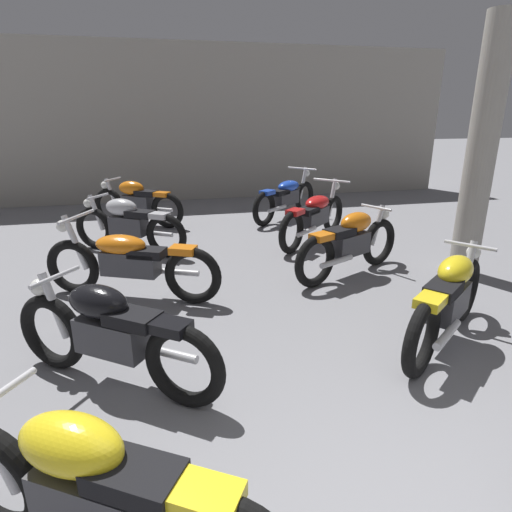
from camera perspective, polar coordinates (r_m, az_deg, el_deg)
The scene contains 11 objects.
back_wall at distance 10.91m, azimuth -8.03°, elevation 16.86°, with size 12.93×0.24×3.60m, color #9E998E.
support_pillar at distance 6.21m, azimuth 27.54°, elevation 11.94°, with size 0.36×0.36×3.20m, color #9E998E.
motorcycle_left_row_0 at distance 2.35m, azimuth -20.43°, elevation -27.31°, with size 1.73×1.13×0.88m.
motorcycle_left_row_1 at distance 3.59m, azimuth -18.57°, elevation -9.65°, with size 1.65×1.25×0.88m.
motorcycle_left_row_2 at distance 5.19m, azimuth -16.36°, elevation -0.72°, with size 2.02×1.07×0.97m.
motorcycle_left_row_3 at distance 6.90m, azimuth -16.53°, elevation 4.06°, with size 1.72×1.15×0.88m.
motorcycle_left_row_4 at distance 8.60m, azimuth -15.46°, elevation 6.93°, with size 1.71×1.16×0.88m.
motorcycle_right_row_1 at distance 4.37m, azimuth 24.07°, elevation -5.21°, with size 1.63×1.28×0.88m.
motorcycle_right_row_2 at distance 5.83m, azimuth 12.34°, elevation 1.80°, with size 1.82×0.96×0.88m.
motorcycle_right_row_3 at distance 7.27m, azimuth 7.73°, elevation 5.33°, with size 1.67×1.55×0.97m.
motorcycle_right_row_4 at distance 8.83m, azimuth 3.99°, elevation 7.81°, with size 1.73×1.49×0.97m.
Camera 1 is at (-1.05, -0.66, 2.10)m, focal length 30.35 mm.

